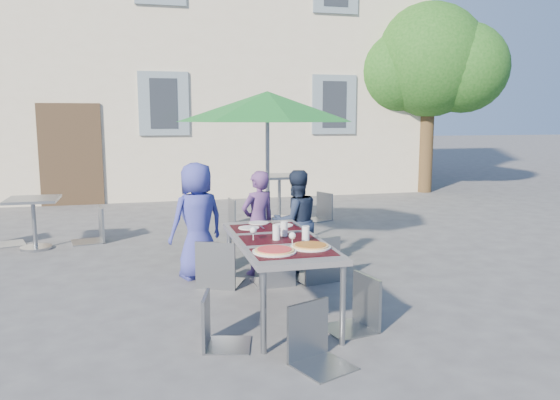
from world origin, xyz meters
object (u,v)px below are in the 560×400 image
object	(u,v)px
child_2	(296,221)
chair_1	(275,237)
chair_5	(316,299)
child_1	(258,223)
dining_table	(278,244)
pizza_near_right	(311,246)
chair_2	(318,230)
patio_umbrella	(267,108)
cafe_table_1	(279,187)
pizza_near_left	(274,251)
chair_4	(358,271)
bg_chair_l_1	(237,196)
cafe_table_0	(34,214)
chair_3	(216,290)
chair_0	(218,234)
bg_chair_r_0	(93,203)
bg_chair_r_1	(321,190)
child_0	(197,220)

from	to	relation	value
child_2	chair_1	xyz separation A→B (m)	(-0.38, -0.49, -0.07)
chair_5	child_1	bearing A→B (deg)	88.03
dining_table	pizza_near_right	bearing A→B (deg)	-66.97
chair_2	chair_5	bearing A→B (deg)	-108.74
chair_5	patio_umbrella	distance (m)	3.86
cafe_table_1	pizza_near_left	bearing A→B (deg)	-104.68
chair_4	child_1	bearing A→B (deg)	104.50
chair_5	pizza_near_left	bearing A→B (deg)	106.30
bg_chair_l_1	chair_2	bearing A→B (deg)	-84.64
pizza_near_left	cafe_table_0	world-z (taller)	pizza_near_left
child_1	chair_3	distance (m)	2.18
chair_2	patio_umbrella	world-z (taller)	patio_umbrella
chair_0	chair_4	distance (m)	1.87
patio_umbrella	cafe_table_1	xyz separation A→B (m)	(0.79, 2.44, -1.43)
pizza_near_left	patio_umbrella	size ratio (longest dim) A/B	0.15
cafe_table_0	bg_chair_r_0	distance (m)	0.86
chair_5	bg_chair_r_0	size ratio (longest dim) A/B	0.88
dining_table	bg_chair_r_1	world-z (taller)	bg_chair_r_1
bg_chair_l_1	pizza_near_left	bearing A→B (deg)	-96.13
chair_3	bg_chair_r_1	world-z (taller)	bg_chair_r_1
chair_1	cafe_table_1	xyz separation A→B (m)	(1.06, 3.95, 0.04)
child_2	chair_5	xyz separation A→B (m)	(-0.55, -2.51, -0.11)
chair_1	chair_5	world-z (taller)	chair_1
chair_1	chair_3	xyz separation A→B (m)	(-0.87, -1.51, -0.07)
bg_chair_l_1	cafe_table_1	bearing A→B (deg)	22.78
child_2	bg_chair_r_0	size ratio (longest dim) A/B	1.24
pizza_near_left	bg_chair_r_1	distance (m)	5.56
chair_3	child_0	bearing A→B (deg)	88.50
dining_table	chair_3	bearing A→B (deg)	-137.60
chair_2	cafe_table_0	bearing A→B (deg)	144.24
child_1	bg_chair_r_0	bearing A→B (deg)	-70.88
pizza_near_right	chair_1	size ratio (longest dim) A/B	0.38
chair_2	chair_3	world-z (taller)	chair_2
pizza_near_right	patio_umbrella	world-z (taller)	patio_umbrella
cafe_table_1	chair_3	bearing A→B (deg)	-109.43
child_0	chair_4	size ratio (longest dim) A/B	1.50
dining_table	pizza_near_left	distance (m)	0.55
dining_table	chair_2	world-z (taller)	chair_2
dining_table	bg_chair_r_0	world-z (taller)	bg_chair_r_0
child_2	chair_5	bearing A→B (deg)	68.42
patio_umbrella	chair_2	bearing A→B (deg)	-80.21
bg_chair_l_1	child_1	bearing A→B (deg)	-95.02
pizza_near_left	bg_chair_r_0	bearing A→B (deg)	113.30
chair_2	bg_chair_l_1	bearing A→B (deg)	95.36
chair_4	bg_chair_r_0	xyz separation A→B (m)	(-2.60, 4.27, 0.07)
chair_2	chair_5	size ratio (longest dim) A/B	1.15
bg_chair_r_0	dining_table	bearing A→B (deg)	-61.83
chair_0	chair_3	bearing A→B (deg)	-98.25
child_2	bg_chair_l_1	world-z (taller)	child_2
pizza_near_left	cafe_table_0	size ratio (longest dim) A/B	0.51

